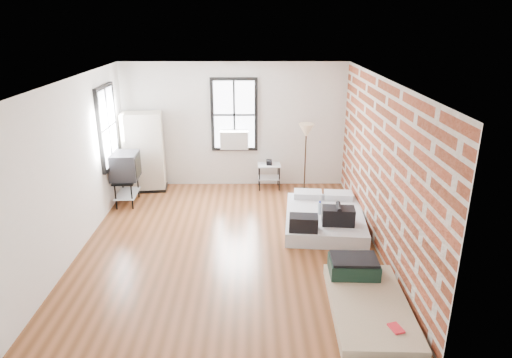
{
  "coord_description": "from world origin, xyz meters",
  "views": [
    {
      "loc": [
        0.39,
        -7.05,
        3.72
      ],
      "look_at": [
        0.46,
        0.3,
        1.09
      ],
      "focal_mm": 32.0,
      "sensor_mm": 36.0,
      "label": 1
    }
  ],
  "objects_px": {
    "floor_lamp": "(306,134)",
    "side_table": "(269,169)",
    "mattress_bare": "(365,296)",
    "tv_stand": "(125,168)",
    "wardrobe": "(144,152)",
    "mattress_main": "(324,217)"
  },
  "relations": [
    {
      "from": "floor_lamp",
      "to": "side_table",
      "type": "bearing_deg",
      "value": 171.06
    },
    {
      "from": "mattress_bare",
      "to": "tv_stand",
      "type": "xyz_separation_m",
      "value": [
        -4.15,
        3.61,
        0.66
      ]
    },
    {
      "from": "wardrobe",
      "to": "side_table",
      "type": "distance_m",
      "value": 2.81
    },
    {
      "from": "mattress_main",
      "to": "floor_lamp",
      "type": "height_order",
      "value": "floor_lamp"
    },
    {
      "from": "wardrobe",
      "to": "side_table",
      "type": "relative_size",
      "value": 2.64
    },
    {
      "from": "tv_stand",
      "to": "wardrobe",
      "type": "bearing_deg",
      "value": 72.58
    },
    {
      "from": "side_table",
      "to": "floor_lamp",
      "type": "height_order",
      "value": "floor_lamp"
    },
    {
      "from": "side_table",
      "to": "floor_lamp",
      "type": "bearing_deg",
      "value": -8.94
    },
    {
      "from": "floor_lamp",
      "to": "wardrobe",
      "type": "bearing_deg",
      "value": 179.11
    },
    {
      "from": "tv_stand",
      "to": "mattress_main",
      "type": "bearing_deg",
      "value": -18.51
    },
    {
      "from": "side_table",
      "to": "floor_lamp",
      "type": "xyz_separation_m",
      "value": [
        0.8,
        -0.13,
        0.85
      ]
    },
    {
      "from": "mattress_main",
      "to": "tv_stand",
      "type": "height_order",
      "value": "tv_stand"
    },
    {
      "from": "mattress_bare",
      "to": "wardrobe",
      "type": "xyz_separation_m",
      "value": [
        -3.93,
        4.41,
        0.75
      ]
    },
    {
      "from": "side_table",
      "to": "tv_stand",
      "type": "relative_size",
      "value": 0.61
    },
    {
      "from": "side_table",
      "to": "tv_stand",
      "type": "xyz_separation_m",
      "value": [
        -2.99,
        -0.87,
        0.34
      ]
    },
    {
      "from": "mattress_main",
      "to": "mattress_bare",
      "type": "xyz_separation_m",
      "value": [
        0.19,
        -2.47,
        -0.05
      ]
    },
    {
      "from": "side_table",
      "to": "mattress_bare",
      "type": "bearing_deg",
      "value": -75.54
    },
    {
      "from": "wardrobe",
      "to": "floor_lamp",
      "type": "distance_m",
      "value": 3.6
    },
    {
      "from": "mattress_main",
      "to": "tv_stand",
      "type": "bearing_deg",
      "value": 169.61
    },
    {
      "from": "wardrobe",
      "to": "floor_lamp",
      "type": "bearing_deg",
      "value": -6.65
    },
    {
      "from": "wardrobe",
      "to": "tv_stand",
      "type": "xyz_separation_m",
      "value": [
        -0.21,
        -0.8,
        -0.09
      ]
    },
    {
      "from": "wardrobe",
      "to": "tv_stand",
      "type": "distance_m",
      "value": 0.83
    }
  ]
}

